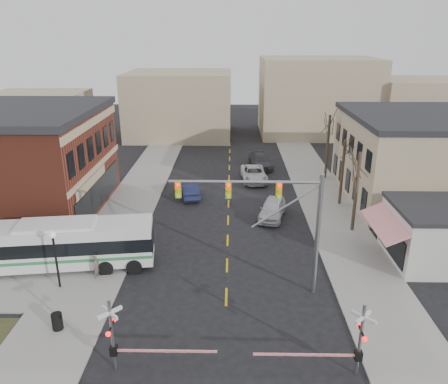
{
  "coord_description": "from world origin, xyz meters",
  "views": [
    {
      "loc": [
        0.3,
        -21.69,
        15.84
      ],
      "look_at": [
        -0.32,
        11.81,
        3.5
      ],
      "focal_mm": 35.0,
      "sensor_mm": 36.0,
      "label": 1
    }
  ],
  "objects_px": {
    "transit_bus": "(59,244)",
    "pedestrian_far": "(93,240)",
    "street_lamp": "(54,248)",
    "car_a": "(272,209)",
    "rr_crossing_east": "(351,341)",
    "car_d": "(261,161)",
    "traffic_signal_mast": "(277,210)",
    "pedestrian_near": "(96,267)",
    "rr_crossing_west": "(121,336)",
    "car_b": "(189,189)",
    "car_c": "(254,174)",
    "trash_bin": "(57,321)"
  },
  "relations": [
    {
      "from": "rr_crossing_west",
      "to": "car_b",
      "type": "bearing_deg",
      "value": 87.71
    },
    {
      "from": "street_lamp",
      "to": "traffic_signal_mast",
      "type": "bearing_deg",
      "value": -0.44
    },
    {
      "from": "rr_crossing_east",
      "to": "car_b",
      "type": "xyz_separation_m",
      "value": [
        -10.13,
        24.39,
        -1.18
      ]
    },
    {
      "from": "car_d",
      "to": "pedestrian_near",
      "type": "relative_size",
      "value": 3.34
    },
    {
      "from": "transit_bus",
      "to": "pedestrian_far",
      "type": "bearing_deg",
      "value": 61.99
    },
    {
      "from": "trash_bin",
      "to": "car_a",
      "type": "xyz_separation_m",
      "value": [
        13.4,
        16.18,
        0.24
      ]
    },
    {
      "from": "car_b",
      "to": "car_c",
      "type": "height_order",
      "value": "car_c"
    },
    {
      "from": "pedestrian_near",
      "to": "car_c",
      "type": "bearing_deg",
      "value": -20.75
    },
    {
      "from": "traffic_signal_mast",
      "to": "transit_bus",
      "type": "bearing_deg",
      "value": 169.6
    },
    {
      "from": "car_a",
      "to": "car_b",
      "type": "distance_m",
      "value": 9.57
    },
    {
      "from": "street_lamp",
      "to": "trash_bin",
      "type": "relative_size",
      "value": 4.06
    },
    {
      "from": "traffic_signal_mast",
      "to": "car_b",
      "type": "distance_m",
      "value": 19.25
    },
    {
      "from": "car_c",
      "to": "pedestrian_far",
      "type": "xyz_separation_m",
      "value": [
        -13.1,
        -16.99,
        0.08
      ]
    },
    {
      "from": "car_a",
      "to": "trash_bin",
      "type": "bearing_deg",
      "value": -115.75
    },
    {
      "from": "trash_bin",
      "to": "pedestrian_far",
      "type": "relative_size",
      "value": 0.65
    },
    {
      "from": "car_d",
      "to": "car_a",
      "type": "bearing_deg",
      "value": -99.91
    },
    {
      "from": "traffic_signal_mast",
      "to": "car_b",
      "type": "xyz_separation_m",
      "value": [
        -7.09,
        17.21,
        -4.9
      ]
    },
    {
      "from": "rr_crossing_west",
      "to": "car_b",
      "type": "distance_m",
      "value": 24.3
    },
    {
      "from": "street_lamp",
      "to": "car_c",
      "type": "distance_m",
      "value": 26.27
    },
    {
      "from": "street_lamp",
      "to": "car_a",
      "type": "height_order",
      "value": "street_lamp"
    },
    {
      "from": "car_a",
      "to": "car_b",
      "type": "relative_size",
      "value": 1.04
    },
    {
      "from": "street_lamp",
      "to": "car_b",
      "type": "distance_m",
      "value": 18.56
    },
    {
      "from": "car_b",
      "to": "pedestrian_near",
      "type": "distance_m",
      "value": 16.58
    },
    {
      "from": "car_b",
      "to": "car_d",
      "type": "xyz_separation_m",
      "value": [
        7.92,
        10.4,
        -0.0
      ]
    },
    {
      "from": "car_d",
      "to": "pedestrian_far",
      "type": "xyz_separation_m",
      "value": [
        -14.17,
        -22.19,
        0.09
      ]
    },
    {
      "from": "car_d",
      "to": "traffic_signal_mast",
      "type": "bearing_deg",
      "value": -102.07
    },
    {
      "from": "rr_crossing_east",
      "to": "car_d",
      "type": "height_order",
      "value": "rr_crossing_east"
    },
    {
      "from": "rr_crossing_west",
      "to": "car_b",
      "type": "height_order",
      "value": "rr_crossing_west"
    },
    {
      "from": "rr_crossing_east",
      "to": "car_a",
      "type": "relative_size",
      "value": 1.12
    },
    {
      "from": "traffic_signal_mast",
      "to": "car_a",
      "type": "height_order",
      "value": "traffic_signal_mast"
    },
    {
      "from": "car_a",
      "to": "car_d",
      "type": "xyz_separation_m",
      "value": [
        -0.12,
        15.6,
        -0.06
      ]
    },
    {
      "from": "pedestrian_near",
      "to": "car_b",
      "type": "bearing_deg",
      "value": -8.55
    },
    {
      "from": "traffic_signal_mast",
      "to": "pedestrian_far",
      "type": "xyz_separation_m",
      "value": [
        -13.33,
        5.42,
        -4.82
      ]
    },
    {
      "from": "transit_bus",
      "to": "traffic_signal_mast",
      "type": "bearing_deg",
      "value": -10.4
    },
    {
      "from": "rr_crossing_west",
      "to": "car_b",
      "type": "relative_size",
      "value": 1.17
    },
    {
      "from": "rr_crossing_west",
      "to": "car_a",
      "type": "bearing_deg",
      "value": 64.7
    },
    {
      "from": "transit_bus",
      "to": "pedestrian_far",
      "type": "distance_m",
      "value": 3.23
    },
    {
      "from": "car_b",
      "to": "car_c",
      "type": "xyz_separation_m",
      "value": [
        6.86,
        5.2,
        0.01
      ]
    },
    {
      "from": "transit_bus",
      "to": "car_a",
      "type": "relative_size",
      "value": 2.66
    },
    {
      "from": "transit_bus",
      "to": "car_a",
      "type": "height_order",
      "value": "transit_bus"
    },
    {
      "from": "street_lamp",
      "to": "rr_crossing_east",
      "type": "bearing_deg",
      "value": -23.21
    },
    {
      "from": "pedestrian_near",
      "to": "rr_crossing_east",
      "type": "bearing_deg",
      "value": -111.7
    },
    {
      "from": "car_a",
      "to": "rr_crossing_west",
      "type": "bearing_deg",
      "value": -101.43
    },
    {
      "from": "rr_crossing_west",
      "to": "street_lamp",
      "type": "bearing_deg",
      "value": 129.49
    },
    {
      "from": "transit_bus",
      "to": "trash_bin",
      "type": "xyz_separation_m",
      "value": [
        2.33,
        -6.88,
        -1.27
      ]
    },
    {
      "from": "car_d",
      "to": "rr_crossing_east",
      "type": "bearing_deg",
      "value": -96.7
    },
    {
      "from": "transit_bus",
      "to": "pedestrian_near",
      "type": "xyz_separation_m",
      "value": [
        2.95,
        -1.39,
        -0.95
      ]
    },
    {
      "from": "rr_crossing_west",
      "to": "car_d",
      "type": "distance_m",
      "value": 35.79
    },
    {
      "from": "rr_crossing_east",
      "to": "car_d",
      "type": "xyz_separation_m",
      "value": [
        -2.21,
        34.79,
        -1.18
      ]
    },
    {
      "from": "transit_bus",
      "to": "car_b",
      "type": "bearing_deg",
      "value": 62.08
    }
  ]
}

